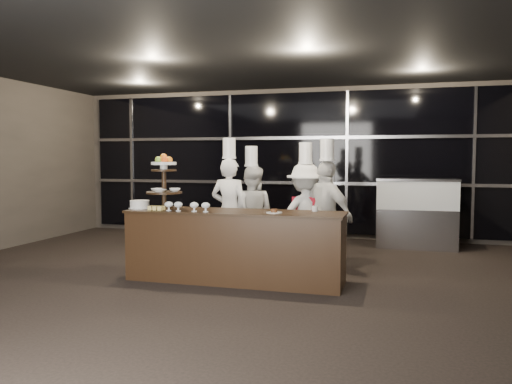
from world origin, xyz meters
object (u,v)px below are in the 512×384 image
(layer_cake, at_px, (140,205))
(chef_a, at_px, (229,209))
(display_case, at_px, (417,209))
(display_stand, at_px, (164,178))
(chef_c, at_px, (305,215))
(chef_b, at_px, (251,213))
(buffet_counter, at_px, (235,246))
(chef_d, at_px, (327,215))

(layer_cake, xyz_separation_m, chef_a, (0.92, 1.07, -0.14))
(layer_cake, bearing_deg, display_case, 40.98)
(display_stand, distance_m, chef_c, 2.10)
(layer_cake, relative_size, chef_b, 0.17)
(display_stand, bearing_deg, display_case, 43.28)
(display_stand, bearing_deg, chef_b, 54.99)
(chef_c, bearing_deg, display_case, 52.75)
(layer_cake, relative_size, chef_a, 0.16)
(buffet_counter, bearing_deg, chef_d, 37.69)
(buffet_counter, bearing_deg, display_stand, -179.99)
(buffet_counter, distance_m, chef_d, 1.40)
(display_case, relative_size, chef_c, 0.76)
(buffet_counter, xyz_separation_m, layer_cake, (-1.34, -0.05, 0.51))
(buffet_counter, bearing_deg, chef_c, 54.41)
(chef_b, relative_size, chef_d, 0.95)
(chef_c, bearing_deg, chef_a, -179.57)
(buffet_counter, distance_m, chef_b, 1.27)
(display_case, relative_size, chef_a, 0.73)
(buffet_counter, height_order, chef_c, chef_c)
(layer_cake, distance_m, display_case, 4.91)
(chef_a, relative_size, chef_c, 1.04)
(chef_d, bearing_deg, chef_c, 149.47)
(chef_b, xyz_separation_m, chef_d, (1.21, -0.40, 0.05))
(display_case, xyz_separation_m, chef_c, (-1.62, -2.14, 0.09))
(chef_d, bearing_deg, layer_cake, -159.97)
(layer_cake, bearing_deg, chef_c, 27.46)
(display_stand, relative_size, layer_cake, 2.48)
(display_stand, relative_size, chef_c, 0.41)
(chef_b, bearing_deg, buffet_counter, -83.62)
(display_stand, distance_m, chef_a, 1.28)
(display_case, bearing_deg, chef_c, -127.25)
(chef_a, bearing_deg, chef_b, 36.51)
(chef_c, bearing_deg, chef_b, 167.03)
(chef_c, bearing_deg, buffet_counter, -125.59)
(chef_a, distance_m, chef_d, 1.51)
(layer_cake, relative_size, chef_d, 0.16)
(buffet_counter, distance_m, display_case, 3.95)
(layer_cake, height_order, chef_c, chef_c)
(chef_a, height_order, chef_d, chef_a)
(layer_cake, distance_m, chef_c, 2.35)
(display_stand, bearing_deg, chef_d, 21.81)
(chef_c, distance_m, chef_d, 0.39)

